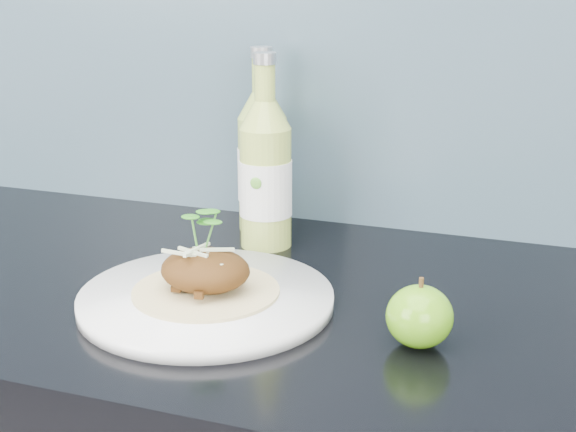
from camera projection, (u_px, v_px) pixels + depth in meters
name	position (u px, v px, depth m)	size (l,w,h in m)	color
dinner_plate	(206.00, 299.00, 0.93)	(0.32, 0.32, 0.02)	white
pork_taco	(205.00, 269.00, 0.92)	(0.17, 0.17, 0.10)	tan
green_apple	(420.00, 316.00, 0.83)	(0.08, 0.08, 0.08)	#398A0F
cider_bottle_left	(263.00, 162.00, 1.18)	(0.09, 0.09, 0.27)	#98B44B
cider_bottle_right	(266.00, 175.00, 1.11)	(0.09, 0.09, 0.27)	#A9C050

